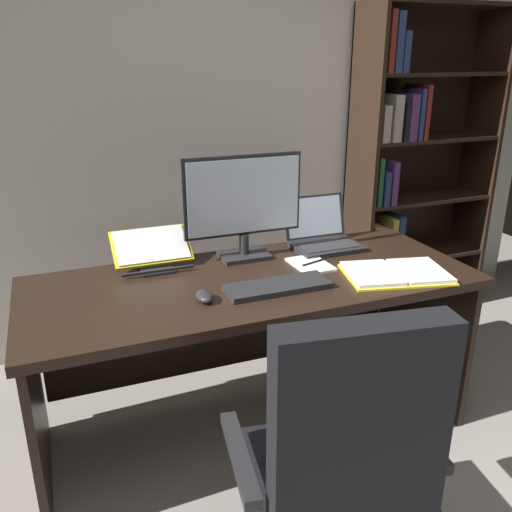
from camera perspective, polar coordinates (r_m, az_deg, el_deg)
wall_back at (r=3.12m, az=-6.16°, el=15.00°), size 4.67×0.12×2.66m
desk at (r=2.39m, az=-0.99°, el=-6.05°), size 1.87×0.75×0.75m
bookshelf at (r=3.54m, az=15.63°, el=7.96°), size 0.92×0.33×1.91m
office_chair at (r=1.74m, az=8.71°, el=-22.72°), size 0.66×0.60×1.02m
monitor at (r=2.39m, az=-1.35°, el=5.35°), size 0.55×0.16×0.47m
laptop at (r=2.61m, az=7.10°, el=2.06°), size 0.32×0.28×0.23m
keyboard at (r=2.13m, az=2.33°, el=-3.25°), size 0.42×0.15×0.02m
computer_mouse at (r=2.03m, az=-5.47°, el=-4.27°), size 0.06×0.10×0.04m
reading_stand_with_book at (r=2.39m, az=-10.95°, el=0.66°), size 0.34×0.24×0.15m
open_binder at (r=2.33m, az=14.61°, el=-1.75°), size 0.48×0.37×0.02m
notepad at (r=2.38m, az=5.80°, el=-0.89°), size 0.16×0.22×0.01m
pen at (r=2.38m, az=6.23°, el=-0.62°), size 0.14×0.05×0.01m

